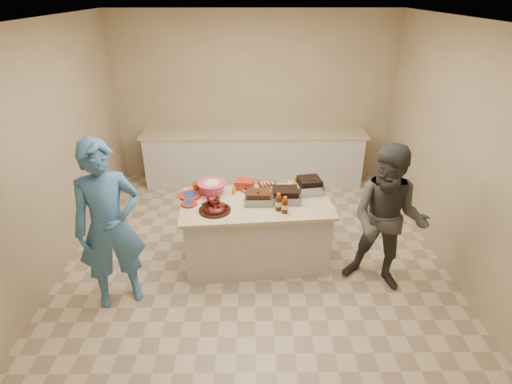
{
  "coord_description": "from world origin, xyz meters",
  "views": [
    {
      "loc": [
        -0.02,
        -3.95,
        2.98
      ],
      "look_at": [
        0.02,
        0.07,
        0.9
      ],
      "focal_mm": 28.0,
      "sensor_mm": 36.0,
      "label": 1
    }
  ],
  "objects_px": {
    "plastic_cup": "(197,190)",
    "guest_gray": "(376,282)",
    "rib_platter": "(215,211)",
    "bbq_bottle_b": "(278,210)",
    "bbq_bottle_a": "(285,213)",
    "guest_blue": "(123,297)",
    "mustard_bottle": "(234,194)",
    "island": "(256,259)",
    "roasting_pan": "(309,191)",
    "coleslaw_bowl": "(212,193)"
  },
  "relations": [
    {
      "from": "island",
      "to": "bbq_bottle_b",
      "type": "bearing_deg",
      "value": -42.73
    },
    {
      "from": "plastic_cup",
      "to": "guest_gray",
      "type": "height_order",
      "value": "plastic_cup"
    },
    {
      "from": "rib_platter",
      "to": "mustard_bottle",
      "type": "bearing_deg",
      "value": 63.54
    },
    {
      "from": "bbq_bottle_a",
      "to": "guest_blue",
      "type": "height_order",
      "value": "bbq_bottle_a"
    },
    {
      "from": "island",
      "to": "rib_platter",
      "type": "bearing_deg",
      "value": -161.19
    },
    {
      "from": "bbq_bottle_a",
      "to": "bbq_bottle_b",
      "type": "height_order",
      "value": "bbq_bottle_b"
    },
    {
      "from": "island",
      "to": "coleslaw_bowl",
      "type": "height_order",
      "value": "coleslaw_bowl"
    },
    {
      "from": "coleslaw_bowl",
      "to": "mustard_bottle",
      "type": "distance_m",
      "value": 0.26
    },
    {
      "from": "plastic_cup",
      "to": "bbq_bottle_b",
      "type": "bearing_deg",
      "value": -26.71
    },
    {
      "from": "island",
      "to": "plastic_cup",
      "type": "height_order",
      "value": "plastic_cup"
    },
    {
      "from": "roasting_pan",
      "to": "guest_blue",
      "type": "height_order",
      "value": "roasting_pan"
    },
    {
      "from": "rib_platter",
      "to": "bbq_bottle_b",
      "type": "relative_size",
      "value": 1.74
    },
    {
      "from": "roasting_pan",
      "to": "bbq_bottle_a",
      "type": "relative_size",
      "value": 1.52
    },
    {
      "from": "bbq_bottle_a",
      "to": "bbq_bottle_b",
      "type": "distance_m",
      "value": 0.09
    },
    {
      "from": "bbq_bottle_a",
      "to": "guest_gray",
      "type": "bearing_deg",
      "value": -10.7
    },
    {
      "from": "island",
      "to": "roasting_pan",
      "type": "height_order",
      "value": "roasting_pan"
    },
    {
      "from": "roasting_pan",
      "to": "coleslaw_bowl",
      "type": "xyz_separation_m",
      "value": [
        -1.15,
        -0.03,
        0.0
      ]
    },
    {
      "from": "roasting_pan",
      "to": "bbq_bottle_a",
      "type": "bearing_deg",
      "value": -133.23
    },
    {
      "from": "guest_blue",
      "to": "mustard_bottle",
      "type": "bearing_deg",
      "value": 12.74
    },
    {
      "from": "bbq_bottle_a",
      "to": "bbq_bottle_b",
      "type": "xyz_separation_m",
      "value": [
        -0.07,
        0.06,
        0.0
      ]
    },
    {
      "from": "rib_platter",
      "to": "bbq_bottle_a",
      "type": "bearing_deg",
      "value": -3.73
    },
    {
      "from": "bbq_bottle_a",
      "to": "mustard_bottle",
      "type": "distance_m",
      "value": 0.71
    },
    {
      "from": "guest_gray",
      "to": "guest_blue",
      "type": "bearing_deg",
      "value": -149.29
    },
    {
      "from": "island",
      "to": "roasting_pan",
      "type": "distance_m",
      "value": 1.05
    },
    {
      "from": "island",
      "to": "plastic_cup",
      "type": "bearing_deg",
      "value": 152.75
    },
    {
      "from": "bbq_bottle_a",
      "to": "plastic_cup",
      "type": "bearing_deg",
      "value": 152.09
    },
    {
      "from": "island",
      "to": "guest_blue",
      "type": "height_order",
      "value": "island"
    },
    {
      "from": "plastic_cup",
      "to": "guest_blue",
      "type": "relative_size",
      "value": 0.06
    },
    {
      "from": "rib_platter",
      "to": "guest_gray",
      "type": "bearing_deg",
      "value": -7.81
    },
    {
      "from": "bbq_bottle_a",
      "to": "bbq_bottle_b",
      "type": "bearing_deg",
      "value": 137.82
    },
    {
      "from": "bbq_bottle_b",
      "to": "coleslaw_bowl",
      "type": "bearing_deg",
      "value": 151.53
    },
    {
      "from": "rib_platter",
      "to": "mustard_bottle",
      "type": "relative_size",
      "value": 3.03
    },
    {
      "from": "roasting_pan",
      "to": "bbq_bottle_a",
      "type": "distance_m",
      "value": 0.59
    },
    {
      "from": "island",
      "to": "coleslaw_bowl",
      "type": "relative_size",
      "value": 4.91
    },
    {
      "from": "coleslaw_bowl",
      "to": "bbq_bottle_b",
      "type": "relative_size",
      "value": 1.7
    },
    {
      "from": "coleslaw_bowl",
      "to": "bbq_bottle_a",
      "type": "relative_size",
      "value": 1.79
    },
    {
      "from": "guest_gray",
      "to": "rib_platter",
      "type": "bearing_deg",
      "value": -161.47
    },
    {
      "from": "bbq_bottle_b",
      "to": "rib_platter",
      "type": "bearing_deg",
      "value": -179.07
    },
    {
      "from": "roasting_pan",
      "to": "mustard_bottle",
      "type": "distance_m",
      "value": 0.89
    },
    {
      "from": "roasting_pan",
      "to": "guest_gray",
      "type": "xyz_separation_m",
      "value": [
        0.73,
        -0.7,
        -0.8
      ]
    },
    {
      "from": "island",
      "to": "bbq_bottle_a",
      "type": "height_order",
      "value": "bbq_bottle_a"
    },
    {
      "from": "roasting_pan",
      "to": "bbq_bottle_b",
      "type": "xyz_separation_m",
      "value": [
        -0.39,
        -0.44,
        0.0
      ]
    },
    {
      "from": "island",
      "to": "guest_blue",
      "type": "xyz_separation_m",
      "value": [
        -1.44,
        -0.66,
        0.0
      ]
    },
    {
      "from": "guest_gray",
      "to": "island",
      "type": "bearing_deg",
      "value": -171.84
    },
    {
      "from": "plastic_cup",
      "to": "guest_gray",
      "type": "relative_size",
      "value": 0.06
    },
    {
      "from": "rib_platter",
      "to": "roasting_pan",
      "type": "distance_m",
      "value": 1.17
    },
    {
      "from": "mustard_bottle",
      "to": "guest_gray",
      "type": "relative_size",
      "value": 0.07
    },
    {
      "from": "roasting_pan",
      "to": "mustard_bottle",
      "type": "bearing_deg",
      "value": 173.98
    },
    {
      "from": "roasting_pan",
      "to": "guest_gray",
      "type": "bearing_deg",
      "value": -53.92
    },
    {
      "from": "rib_platter",
      "to": "coleslaw_bowl",
      "type": "distance_m",
      "value": 0.43
    }
  ]
}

